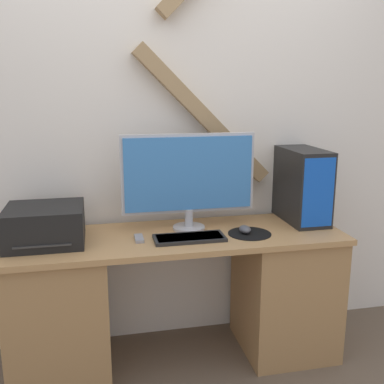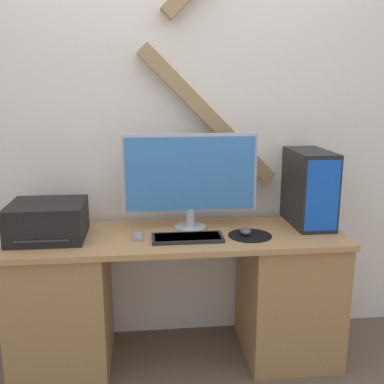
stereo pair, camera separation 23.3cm
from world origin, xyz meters
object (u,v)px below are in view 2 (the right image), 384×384
Objects in this scene: printer at (48,221)px; remote_control at (138,237)px; computer_tower at (308,187)px; monitor at (190,176)px; keyboard at (187,238)px; mouse at (245,231)px.

remote_control is at bearing -6.69° from printer.
printer is (-1.42, -0.12, -0.12)m from computer_tower.
monitor is at bearing -176.25° from computer_tower.
remote_control is (-0.25, 0.05, -0.00)m from keyboard.
monitor is 0.34m from keyboard.
remote_control is (-0.56, 0.02, -0.02)m from mouse.
keyboard is at bearing -173.59° from mouse.
remote_control is at bearing 168.60° from keyboard.
monitor is 0.78m from printer.
printer is at bearing -174.36° from monitor.
monitor is at bearing 79.44° from keyboard.
computer_tower reaches higher than printer.
computer_tower is at bearing 10.14° from remote_control.
monitor is 0.41m from mouse.
monitor is 0.68m from computer_tower.
monitor is 0.43m from remote_control.
printer is (-0.71, 0.10, 0.08)m from keyboard.
monitor is 1.63× the size of computer_tower.
monitor reaches higher than mouse.
remote_control is at bearing 178.36° from mouse.
computer_tower is at bearing 25.31° from mouse.
keyboard is at bearing -100.56° from monitor.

